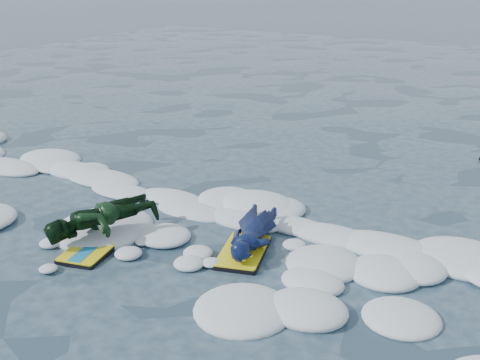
{
  "coord_description": "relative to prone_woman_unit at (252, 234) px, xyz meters",
  "views": [
    {
      "loc": [
        4.3,
        -5.01,
        3.37
      ],
      "look_at": [
        0.49,
        1.6,
        0.53
      ],
      "focal_mm": 45.0,
      "sensor_mm": 36.0,
      "label": 1
    }
  ],
  "objects": [
    {
      "name": "foam_band",
      "position": [
        -1.11,
        0.21,
        -0.18
      ],
      "size": [
        12.0,
        3.1,
        0.3
      ],
      "primitive_type": null,
      "color": "white",
      "rests_on": "ground"
    },
    {
      "name": "ground",
      "position": [
        -1.11,
        -0.82,
        -0.18
      ],
      "size": [
        120.0,
        120.0,
        0.0
      ],
      "primitive_type": "plane",
      "color": "#192A3D",
      "rests_on": "ground"
    },
    {
      "name": "prone_child_unit",
      "position": [
        -1.64,
        -0.86,
        0.09
      ],
      "size": [
        1.23,
        1.53,
        0.54
      ],
      "rotation": [
        0.0,
        0.0,
        1.79
      ],
      "color": "black",
      "rests_on": "ground"
    },
    {
      "name": "prone_woman_unit",
      "position": [
        0.0,
        0.0,
        0.0
      ],
      "size": [
        0.87,
        1.52,
        0.36
      ],
      "rotation": [
        0.0,
        0.0,
        1.84
      ],
      "color": "black",
      "rests_on": "ground"
    }
  ]
}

